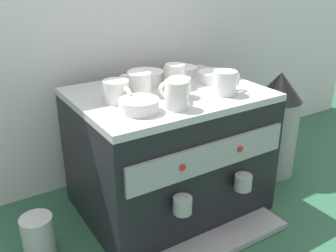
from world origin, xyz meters
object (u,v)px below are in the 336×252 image
(ceramic_bowl_3, at_px, (139,106))
(ceramic_cup_0, at_px, (177,94))
(ceramic_bowl_0, at_px, (146,77))
(ceramic_cup_3, at_px, (174,76))
(ceramic_cup_2, at_px, (178,87))
(ceramic_cup_5, at_px, (117,92))
(ceramic_bowl_1, at_px, (182,71))
(espresso_machine, at_px, (169,151))
(ceramic_bowl_2, at_px, (215,77))
(ceramic_cup_1, at_px, (226,82))
(coffee_grinder, at_px, (276,124))
(milk_pitcher, at_px, (38,236))
(ceramic_cup_4, at_px, (138,84))

(ceramic_bowl_3, bearing_deg, ceramic_cup_0, -15.76)
(ceramic_cup_0, height_order, ceramic_bowl_0, ceramic_cup_0)
(ceramic_cup_3, relative_size, ceramic_bowl_0, 0.85)
(ceramic_cup_2, bearing_deg, ceramic_cup_5, 163.09)
(ceramic_cup_3, xyz_separation_m, ceramic_bowl_1, (0.10, 0.11, -0.02))
(espresso_machine, xyz_separation_m, ceramic_bowl_1, (0.14, 0.13, 0.24))
(ceramic_bowl_2, distance_m, ceramic_bowl_3, 0.38)
(ceramic_cup_1, relative_size, ceramic_bowl_1, 1.01)
(espresso_machine, relative_size, ceramic_cup_2, 5.93)
(ceramic_cup_2, height_order, ceramic_bowl_2, ceramic_cup_2)
(ceramic_cup_2, relative_size, ceramic_cup_5, 0.88)
(coffee_grinder, relative_size, milk_pitcher, 3.36)
(ceramic_cup_2, relative_size, ceramic_cup_3, 0.96)
(ceramic_cup_2, distance_m, ceramic_cup_3, 0.10)
(ceramic_cup_1, relative_size, ceramic_cup_2, 1.11)
(ceramic_bowl_2, bearing_deg, ceramic_cup_5, -179.09)
(ceramic_cup_3, distance_m, coffee_grinder, 0.53)
(ceramic_bowl_0, relative_size, coffee_grinder, 0.29)
(ceramic_cup_1, height_order, coffee_grinder, ceramic_cup_1)
(ceramic_cup_0, xyz_separation_m, ceramic_cup_2, (0.06, 0.08, -0.01))
(ceramic_bowl_1, bearing_deg, ceramic_cup_2, -126.52)
(espresso_machine, bearing_deg, ceramic_bowl_3, -146.66)
(ceramic_cup_4, height_order, ceramic_bowl_1, ceramic_cup_4)
(ceramic_cup_0, relative_size, ceramic_bowl_3, 0.82)
(coffee_grinder, bearing_deg, ceramic_cup_2, -176.31)
(ceramic_bowl_1, relative_size, ceramic_bowl_3, 0.99)
(ceramic_cup_3, relative_size, ceramic_bowl_2, 0.96)
(ceramic_cup_2, xyz_separation_m, ceramic_cup_5, (-0.18, 0.06, 0.00))
(ceramic_cup_3, height_order, ceramic_bowl_0, ceramic_cup_3)
(ceramic_bowl_2, bearing_deg, coffee_grinder, -5.48)
(ceramic_cup_5, relative_size, ceramic_bowl_3, 1.02)
(ceramic_cup_3, relative_size, ceramic_cup_4, 1.04)
(ceramic_cup_0, relative_size, ceramic_cup_4, 0.90)
(ceramic_cup_4, bearing_deg, ceramic_cup_0, -75.47)
(ceramic_cup_4, xyz_separation_m, coffee_grinder, (0.61, -0.05, -0.26))
(ceramic_cup_4, bearing_deg, milk_pitcher, -175.81)
(espresso_machine, relative_size, ceramic_cup_1, 5.33)
(ceramic_bowl_3, bearing_deg, milk_pitcher, 161.83)
(ceramic_cup_3, relative_size, ceramic_bowl_1, 0.95)
(ceramic_cup_0, height_order, ceramic_bowl_3, ceramic_cup_0)
(ceramic_cup_3, distance_m, ceramic_cup_4, 0.15)
(milk_pitcher, bearing_deg, ceramic_cup_0, -17.55)
(ceramic_cup_3, relative_size, coffee_grinder, 0.25)
(espresso_machine, relative_size, milk_pitcher, 4.70)
(ceramic_cup_1, relative_size, ceramic_cup_4, 1.10)
(ceramic_cup_5, bearing_deg, coffee_grinder, -1.95)
(ceramic_bowl_2, xyz_separation_m, coffee_grinder, (0.31, -0.03, -0.24))
(ceramic_bowl_0, height_order, ceramic_bowl_1, ceramic_bowl_0)
(milk_pitcher, bearing_deg, coffee_grinder, -1.05)
(ceramic_bowl_2, bearing_deg, ceramic_cup_4, 176.96)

